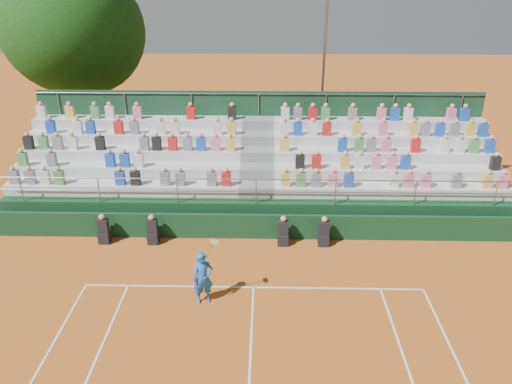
{
  "coord_description": "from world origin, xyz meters",
  "views": [
    {
      "loc": [
        0.38,
        -13.39,
        9.63
      ],
      "look_at": [
        0.0,
        3.5,
        1.8
      ],
      "focal_mm": 35.0,
      "sensor_mm": 36.0,
      "label": 1
    }
  ],
  "objects_px": {
    "tree_west": "(69,26)",
    "floodlight_mast": "(324,55)",
    "tennis_player": "(203,278)",
    "tree_east": "(82,32)"
  },
  "relations": [
    {
      "from": "tennis_player",
      "to": "tree_east",
      "type": "height_order",
      "value": "tree_east"
    },
    {
      "from": "tree_east",
      "to": "tree_west",
      "type": "bearing_deg",
      "value": -141.8
    },
    {
      "from": "tree_west",
      "to": "tree_east",
      "type": "distance_m",
      "value": 0.77
    },
    {
      "from": "tennis_player",
      "to": "floodlight_mast",
      "type": "distance_m",
      "value": 15.38
    },
    {
      "from": "tennis_player",
      "to": "tree_east",
      "type": "relative_size",
      "value": 0.23
    },
    {
      "from": "tennis_player",
      "to": "tree_west",
      "type": "height_order",
      "value": "tree_west"
    },
    {
      "from": "floodlight_mast",
      "to": "tennis_player",
      "type": "bearing_deg",
      "value": -109.18
    },
    {
      "from": "tree_west",
      "to": "floodlight_mast",
      "type": "relative_size",
      "value": 1.12
    },
    {
      "from": "tennis_player",
      "to": "tree_west",
      "type": "bearing_deg",
      "value": 120.75
    },
    {
      "from": "tennis_player",
      "to": "floodlight_mast",
      "type": "bearing_deg",
      "value": 70.82
    }
  ]
}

